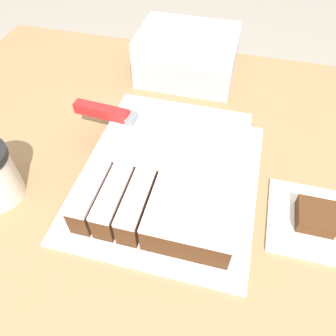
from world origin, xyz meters
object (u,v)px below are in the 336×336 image
brownie (316,216)px  cake_board (168,179)px  storage_box (187,55)px  knife (123,117)px  cake (170,167)px

brownie → cake_board: bearing=174.0°
cake_board → storage_box: 0.36m
knife → cake: bearing=-28.0°
cake_board → storage_box: bearing=96.6°
brownie → storage_box: 0.49m
cake_board → cake: (0.00, 0.00, 0.03)m
knife → brownie: 0.40m
storage_box → cake_board: bearing=-83.4°
cake_board → knife: (-0.11, 0.07, 0.07)m
knife → brownie: size_ratio=5.48×
cake → storage_box: bearing=97.2°
knife → brownie: bearing=-11.1°
cake → knife: (-0.11, 0.07, 0.04)m
knife → brownie: knife is taller
knife → storage_box: 0.29m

